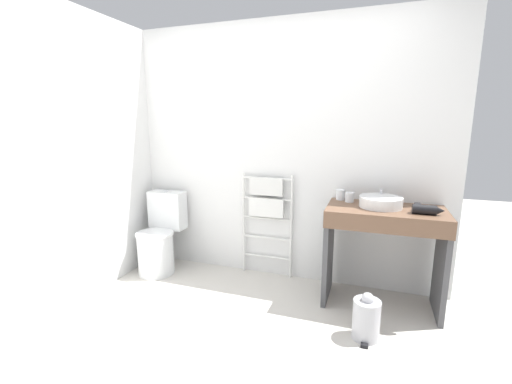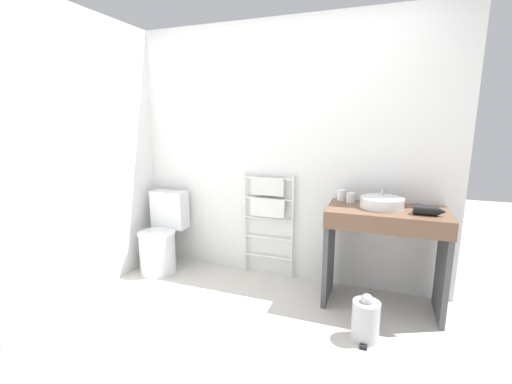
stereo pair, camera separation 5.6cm
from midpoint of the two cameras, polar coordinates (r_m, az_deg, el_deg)
ground_plane at (r=2.44m, az=-7.42°, el=-26.83°), size 12.00×12.00×0.00m
wall_back at (r=3.31m, az=3.60°, el=6.38°), size 3.13×0.12×2.43m
wall_side at (r=3.41m, az=-25.65°, el=5.42°), size 0.12×2.11×2.43m
toilet at (r=3.68m, az=-16.17°, el=-7.47°), size 0.38×0.52×0.81m
towel_radiator at (r=3.32m, az=1.28°, el=-2.36°), size 0.52×0.06×1.02m
vanity_counter at (r=2.98m, az=19.97°, el=-7.68°), size 0.91×0.52×0.84m
sink_basin at (r=2.93m, az=19.56°, el=-1.53°), size 0.34×0.34×0.08m
faucet at (r=3.10m, az=19.60°, el=-0.30°), size 0.02×0.10×0.11m
cup_near_wall at (r=3.11m, az=13.39°, el=-0.44°), size 0.08×0.08×0.09m
cup_near_edge at (r=3.04m, az=14.83°, el=-0.84°), size 0.07×0.07×0.08m
hair_dryer at (r=2.84m, az=25.97°, el=-2.61°), size 0.22×0.16×0.07m
trash_bin at (r=2.68m, az=17.30°, el=-19.47°), size 0.19×0.22×0.35m
bath_mat at (r=3.40m, az=-22.02°, el=-15.64°), size 0.56×0.36×0.01m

